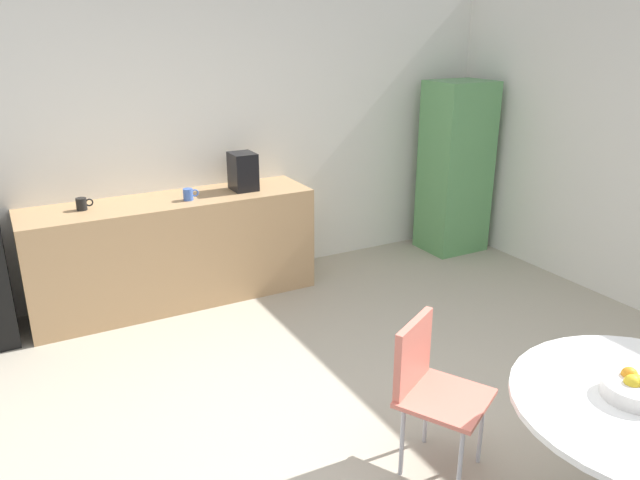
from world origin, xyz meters
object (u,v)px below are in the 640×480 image
(locker_cabinet, at_px, (455,168))
(chair_coral, at_px, (428,378))
(fruit_bowl, at_px, (635,388))
(mug_white, at_px, (82,204))
(mug_green, at_px, (189,194))
(coffee_maker, at_px, (243,171))

(locker_cabinet, relative_size, chair_coral, 2.08)
(locker_cabinet, distance_m, fruit_bowl, 3.86)
(chair_coral, relative_size, mug_white, 6.43)
(locker_cabinet, xyz_separation_m, mug_green, (-2.78, 0.01, 0.08))
(mug_green, height_order, coffee_maker, coffee_maker)
(mug_green, bearing_deg, mug_white, 171.51)
(chair_coral, height_order, coffee_maker, coffee_maker)
(chair_coral, bearing_deg, fruit_bowl, -60.84)
(locker_cabinet, height_order, mug_green, locker_cabinet)
(fruit_bowl, xyz_separation_m, coffee_maker, (-0.40, 3.47, 0.27))
(chair_coral, distance_m, fruit_bowl, 0.97)
(locker_cabinet, distance_m, mug_white, 3.59)
(chair_coral, height_order, fruit_bowl, fruit_bowl)
(mug_white, bearing_deg, locker_cabinet, -2.01)
(locker_cabinet, height_order, coffee_maker, locker_cabinet)
(coffee_maker, bearing_deg, fruit_bowl, -83.50)
(locker_cabinet, xyz_separation_m, fruit_bowl, (-1.87, -3.37, -0.07))
(locker_cabinet, height_order, mug_white, locker_cabinet)
(fruit_bowl, bearing_deg, chair_coral, 119.16)
(chair_coral, bearing_deg, mug_white, 115.12)
(fruit_bowl, distance_m, coffee_maker, 3.50)
(chair_coral, bearing_deg, mug_green, 100.11)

